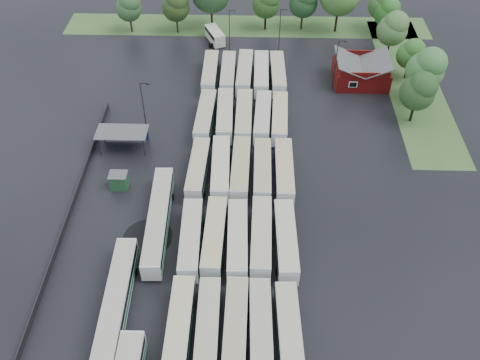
{
  "coord_description": "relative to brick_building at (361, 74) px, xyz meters",
  "views": [
    {
      "loc": [
        3.64,
        -45.23,
        56.22
      ],
      "look_at": [
        2.0,
        12.0,
        2.5
      ],
      "focal_mm": 40.0,
      "sensor_mm": 36.0,
      "label": 1
    }
  ],
  "objects": [
    {
      "name": "bus_r5c0",
      "position": [
        -28.5,
        -0.63,
        0.01
      ],
      "size": [
        2.65,
        12.27,
        3.41
      ],
      "rotation": [
        0.0,
        0.0,
        0.0
      ],
      "color": "silver",
      "rests_on": "ground"
    },
    {
      "name": "tree_north_6",
      "position": [
        6.79,
        21.04,
        4.21
      ],
      "size": [
        5.71,
        5.71,
        9.45
      ],
      "color": "#31231A",
      "rests_on": "ground"
    },
    {
      "name": "ground",
      "position": [
        -24.0,
        -42.77,
        -1.87
      ],
      "size": [
        160.0,
        160.0,
        0.0
      ],
      "primitive_type": "plane",
      "color": "black",
      "rests_on": "ground"
    },
    {
      "name": "bus_r5c2",
      "position": [
        -22.0,
        -0.54,
        0.08
      ],
      "size": [
        3.1,
        12.76,
        3.53
      ],
      "rotation": [
        0.0,
        0.0,
        -0.03
      ],
      "color": "silver",
      "rests_on": "ground"
    },
    {
      "name": "lamp_post_nw",
      "position": [
        -37.84,
        -17.56,
        4.23
      ],
      "size": [
        1.62,
        0.32,
        10.5
      ],
      "color": "#2D2D30",
      "rests_on": "ground"
    },
    {
      "name": "brick_building",
      "position": [
        0.0,
        0.0,
        0.0
      ],
      "size": [
        10.07,
        8.6,
        5.39
      ],
      "color": "maroon",
      "rests_on": "ground"
    },
    {
      "name": "puddle_3",
      "position": [
        -21.24,
        -42.18,
        -1.86
      ],
      "size": [
        3.21,
        3.21,
        0.01
      ],
      "primitive_type": "cylinder",
      "color": "black",
      "rests_on": "ground"
    },
    {
      "name": "tree_east_3",
      "position": [
        6.93,
        9.36,
        4.57
      ],
      "size": [
        6.04,
        6.04,
        10.01
      ],
      "color": "black",
      "rests_on": "ground"
    },
    {
      "name": "tree_east_0",
      "position": [
        7.34,
        -12.25,
        4.45
      ],
      "size": [
        5.93,
        5.93,
        9.82
      ],
      "color": "black",
      "rests_on": "ground"
    },
    {
      "name": "bus_r1c0",
      "position": [
        -28.26,
        -55.07,
        0.04
      ],
      "size": [
        2.67,
        12.46,
        3.47
      ],
      "rotation": [
        0.0,
        0.0,
        0.0
      ],
      "color": "silver",
      "rests_on": "ground"
    },
    {
      "name": "puddle_2",
      "position": [
        -34.45,
        -40.13,
        -1.86
      ],
      "size": [
        7.01,
        7.01,
        0.01
      ],
      "primitive_type": "cylinder",
      "color": "black",
      "rests_on": "ground"
    },
    {
      "name": "west_fence",
      "position": [
        -46.2,
        -34.77,
        -1.27
      ],
      "size": [
        0.1,
        50.0,
        1.2
      ],
      "primitive_type": "cube",
      "color": "#2D2D30",
      "rests_on": "ground"
    },
    {
      "name": "grass_strip_east",
      "position": [
        10.0,
        0.03,
        -1.86
      ],
      "size": [
        10.0,
        50.0,
        0.01
      ],
      "primitive_type": "cube",
      "color": "#41662F",
      "rests_on": "ground"
    },
    {
      "name": "tree_north_1",
      "position": [
        -36.84,
        18.57,
        4.33
      ],
      "size": [
        5.82,
        5.82,
        9.63
      ],
      "color": "#34241C",
      "rests_on": "ground"
    },
    {
      "name": "bus_r2c3",
      "position": [
        -18.87,
        -41.24,
        0.07
      ],
      "size": [
        2.91,
        12.71,
        3.52
      ],
      "rotation": [
        0.0,
        0.0,
        -0.02
      ],
      "color": "silver",
      "rests_on": "ground"
    },
    {
      "name": "bus_r3c4",
      "position": [
        -15.4,
        -28.02,
        0.05
      ],
      "size": [
        2.7,
        12.52,
        3.48
      ],
      "rotation": [
        0.0,
        0.0,
        0.0
      ],
      "color": "silver",
      "rests_on": "ground"
    },
    {
      "name": "bus_r5c3",
      "position": [
        -18.85,
        -0.86,
        0.06
      ],
      "size": [
        2.76,
        12.62,
        3.51
      ],
      "rotation": [
        0.0,
        0.0,
        -0.01
      ],
      "color": "silver",
      "rests_on": "ground"
    },
    {
      "name": "bus_r5c4",
      "position": [
        -15.72,
        -0.59,
        0.01
      ],
      "size": [
        2.92,
        12.32,
        3.41
      ],
      "rotation": [
        0.0,
        0.0,
        0.03
      ],
      "color": "silver",
      "rests_on": "ground"
    },
    {
      "name": "minibus",
      "position": [
        -28.59,
        14.68,
        -0.33
      ],
      "size": [
        4.68,
        6.73,
        2.77
      ],
      "rotation": [
        0.0,
        0.0,
        0.42
      ],
      "color": "white",
      "rests_on": "ground"
    },
    {
      "name": "tree_north_4",
      "position": [
        -9.84,
        20.82,
        4.59
      ],
      "size": [
        6.06,
        6.06,
        10.03
      ],
      "color": "#322519",
      "rests_on": "ground"
    },
    {
      "name": "lamp_post_back_e",
      "position": [
        -15.06,
        11.31,
        3.5
      ],
      "size": [
        1.42,
        0.28,
        9.24
      ],
      "color": "#2D2D30",
      "rests_on": "ground"
    },
    {
      "name": "utility_hut",
      "position": [
        -40.2,
        -30.17,
        -0.55
      ],
      "size": [
        2.7,
        2.2,
        2.62
      ],
      "color": "#1D4C29",
      "rests_on": "ground"
    },
    {
      "name": "bus_r1c4",
      "position": [
        -15.71,
        -55.52,
        0.02
      ],
      "size": [
        3.11,
        12.42,
        3.43
      ],
      "rotation": [
        0.0,
        0.0,
        0.04
      ],
      "color": "silver",
      "rests_on": "ground"
    },
    {
      "name": "bus_r3c1",
      "position": [
        -25.02,
        -27.8,
        0.08
      ],
      "size": [
        3.04,
        12.76,
        3.53
      ],
      "rotation": [
        0.0,
        0.0,
        0.03
      ],
      "color": "silver",
      "rests_on": "ground"
    },
    {
      "name": "bus_r1c3",
      "position": [
        -18.93,
        -54.87,
        -0.02
      ],
      "size": [
        2.83,
        12.1,
        3.35
      ],
      "rotation": [
        0.0,
        0.0,
        0.02
      ],
      "color": "silver",
      "rests_on": "ground"
    },
    {
      "name": "lamp_post_back_w",
      "position": [
        -25.19,
        10.64,
        3.47
      ],
      "size": [
        1.41,
        0.28,
        9.19
      ],
      "color": "#2D2D30",
      "rests_on": "ground"
    },
    {
      "name": "bus_r4c3",
      "position": [
        -18.63,
        -14.42,
        0.01
      ],
      "size": [
        3.14,
        12.36,
        3.41
      ],
      "rotation": [
        0.0,
        0.0,
        -0.04
      ],
      "color": "silver",
      "rests_on": "ground"
    },
    {
      "name": "tree_north_0",
      "position": [
        -46.87,
        18.59,
        4.01
      ],
      "size": [
        5.52,
        5.52,
        9.14
      ],
      "color": "#3A2C1D",
      "rests_on": "ground"
    },
    {
      "name": "bus_r3c3",
      "position": [
        -18.69,
        -27.91,
        0.01
      ],
      "size": [
        2.68,
        12.29,
        3.42
      ],
      "rotation": [
        0.0,
        0.0,
        -0.01
      ],
      "color": "silver",
      "rests_on": "ground"
    },
    {
      "name": "grass_strip_north",
      "position": [
        -22.0,
        22.03,
        -1.86
      ],
      "size": [
        80.0,
        10.0,
        0.01
      ],
      "primitive_type": "cube",
      "color": "#41662F",
      "rests_on": "ground"
    },
    {
      "name": "bus_r2c0",
      "position": [
        -28.22,
        -41.82,
        0.04
      ],
      "size": [
        3.01,
        12.51,
        3.46
      ],
      "rotation": [
        0.0,
        0.0,
        0.03
      ],
      "color": "silver",
      "rests_on": "ground"
    },
    {
      "name": "lamp_post_ne",
      "position": [
        -5.27,
        -2.16,
        3.89
      ],
      "size": [
        1.53,
        0.3,
        9.91
      ],
      "color": "#2D2D30",
      "rests_on": "ground"
    },
    {
      "name": "wash_shed",
      "position": [
        -41.2,
        -20.74,
        1.12
      ],
      "size": [
        8.2,
        4.2,
        3.58
      ],
      "color": "#2D2D30",
      "rests_on": "ground"
    },
    {
      "name": "tree_north_3",
      "position": [
        -17.78,
        20.51,
        4.36
      ],
      "size": [
        5.85,
        5.85,
        9.69
      ],
      "color": "black",
      "rests_on": "ground"
    },
    {
      "name": "bus_r2c1",
      "position": [
        -25.12,
        -41.34,
        0.04
      ],
      "size": [
        2.91,
        12.49,
        3.46
      ],
      "rotation": [
        0.0,
        0.0,
        -0.02
      ],
      "color": "silver",
      "rests_on": "ground"
    },
    {
      "name": "bus_r2c4",
      "position": [
        -15.59,
        -41.73,
        0.06
      ],
      "size": [
        3.03,
        12.64,
        3.5
      ],
      "rotation": [
        0.0,
        0.0,
        0.03
      ],
      "color": "silver",
      "rests_on": "ground"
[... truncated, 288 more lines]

